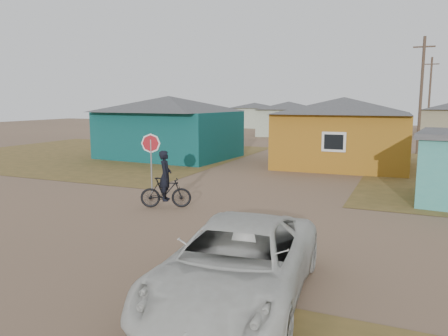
{
  "coord_description": "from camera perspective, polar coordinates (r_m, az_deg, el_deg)",
  "views": [
    {
      "loc": [
        6.07,
        -11.27,
        3.71
      ],
      "look_at": [
        -0.08,
        3.0,
        1.3
      ],
      "focal_mm": 35.0,
      "sensor_mm": 36.0,
      "label": 1
    }
  ],
  "objects": [
    {
      "name": "cyclist",
      "position": [
        15.34,
        -7.63,
        -2.46
      ],
      "size": [
        1.82,
        1.19,
        2.01
      ],
      "color": "black",
      "rests_on": "ground"
    },
    {
      "name": "vehicle",
      "position": [
        8.22,
        1.74,
        -12.38
      ],
      "size": [
        2.98,
        5.55,
        1.48
      ],
      "primitive_type": "imported",
      "rotation": [
        0.0,
        0.0,
        0.1
      ],
      "color": "silver",
      "rests_on": "ground"
    },
    {
      "name": "grass_nw",
      "position": [
        31.71,
        -16.18,
        1.76
      ],
      "size": [
        20.0,
        18.0,
        0.0
      ],
      "primitive_type": "cube",
      "color": "brown",
      "rests_on": "ground"
    },
    {
      "name": "house_pale_west",
      "position": [
        46.89,
        8.42,
        6.46
      ],
      "size": [
        7.04,
        6.15,
        3.6
      ],
      "color": "#AEBAA0",
      "rests_on": "ground"
    },
    {
      "name": "house_pale_north",
      "position": [
        60.72,
        4.01,
        6.96
      ],
      "size": [
        6.28,
        5.81,
        3.4
      ],
      "color": "#AEBAA0",
      "rests_on": "ground"
    },
    {
      "name": "stop_sign",
      "position": [
        17.78,
        -9.52,
        2.43
      ],
      "size": [
        0.78,
        0.11,
        2.4
      ],
      "color": "gray",
      "rests_on": "ground"
    },
    {
      "name": "utility_pole_far",
      "position": [
        49.29,
        25.25,
        8.49
      ],
      "size": [
        1.4,
        0.2,
        8.0
      ],
      "color": "#4F3C2F",
      "rests_on": "ground"
    },
    {
      "name": "utility_pole_near",
      "position": [
        33.28,
        24.34,
        8.79
      ],
      "size": [
        1.4,
        0.2,
        8.0
      ],
      "color": "#4F3C2F",
      "rests_on": "ground"
    },
    {
      "name": "house_teal",
      "position": [
        28.79,
        -7.19,
        5.46
      ],
      "size": [
        8.93,
        7.08,
        4.0
      ],
      "color": "#0B3E3F",
      "rests_on": "ground"
    },
    {
      "name": "ground",
      "position": [
        13.33,
        -4.85,
        -7.38
      ],
      "size": [
        120.0,
        120.0,
        0.0
      ],
      "primitive_type": "plane",
      "color": "#7E6049"
    },
    {
      "name": "house_yellow",
      "position": [
        25.58,
        15.27,
        4.68
      ],
      "size": [
        7.72,
        6.76,
        3.9
      ],
      "color": "#9F6618",
      "rests_on": "ground"
    }
  ]
}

